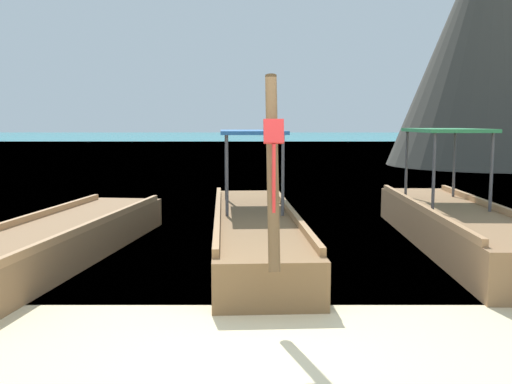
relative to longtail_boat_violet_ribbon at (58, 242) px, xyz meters
name	(u,v)px	position (x,y,z in m)	size (l,w,h in m)	color
ground	(255,355)	(2.93, -3.56, -0.28)	(120.00, 120.00, 0.00)	beige
sea_water	(257,141)	(2.93, 57.85, -0.28)	(120.00, 120.00, 0.00)	teal
longtail_boat_violet_ribbon	(58,242)	(0.00, 0.00, 0.00)	(2.10, 6.84, 2.83)	olive
longtail_boat_red_ribbon	(255,227)	(2.92, 0.84, 0.06)	(1.64, 7.11, 2.53)	brown
longtail_boat_pink_ribbon	(458,225)	(6.24, 0.92, 0.08)	(1.47, 6.89, 2.37)	olive
karst_rock	(497,40)	(14.26, 19.60, 5.63)	(9.81, 9.49, 12.27)	#47443D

